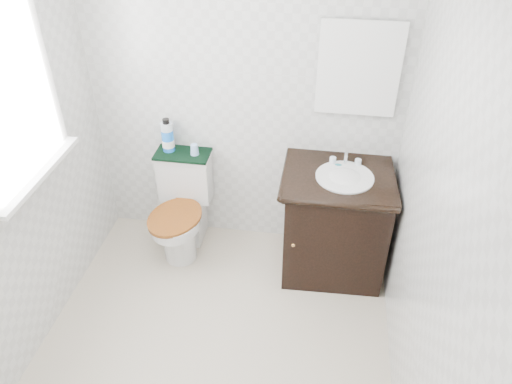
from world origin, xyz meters
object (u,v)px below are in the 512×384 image
(toilet, at_px, (183,210))
(mouthwash_bottle, at_px, (168,136))
(vanity, at_px, (335,220))
(cup, at_px, (194,149))
(trash_bin, at_px, (300,231))

(toilet, bearing_deg, mouthwash_bottle, 126.62)
(vanity, bearing_deg, cup, 170.01)
(cup, bearing_deg, toilet, -128.64)
(trash_bin, height_order, mouthwash_bottle, mouthwash_bottle)
(trash_bin, distance_m, mouthwash_bottle, 1.25)
(vanity, xyz_separation_m, cup, (-1.04, 0.18, 0.38))
(trash_bin, relative_size, mouthwash_bottle, 1.05)
(cup, bearing_deg, mouthwash_bottle, 172.34)
(toilet, bearing_deg, trash_bin, 8.32)
(mouthwash_bottle, bearing_deg, cup, -7.66)
(trash_bin, height_order, cup, cup)
(toilet, xyz_separation_m, mouthwash_bottle, (-0.11, 0.14, 0.55))
(toilet, height_order, trash_bin, toilet)
(trash_bin, bearing_deg, mouthwash_bottle, 179.18)
(toilet, xyz_separation_m, cup, (0.09, 0.12, 0.48))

